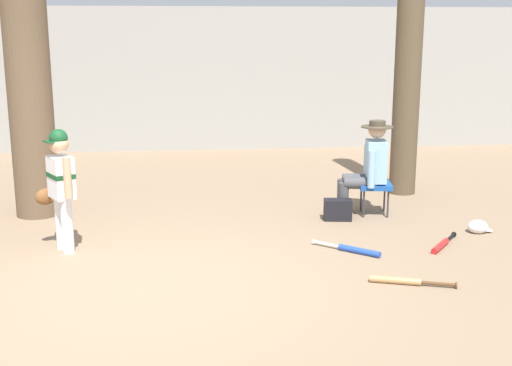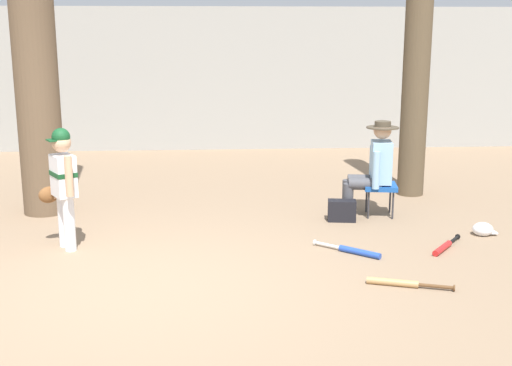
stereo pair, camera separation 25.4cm
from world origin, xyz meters
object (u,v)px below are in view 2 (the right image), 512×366
Objects in this scene: young_ballplayer at (62,181)px; bat_red_barrel at (444,247)px; tree_near_player at (33,31)px; folding_stool at (380,188)px; handbag_beside_stool at (342,211)px; bat_blue_youth at (354,251)px; batting_helmet_white at (483,229)px; seated_spectator at (373,166)px; bat_wood_tan at (399,283)px; tree_behind_spectator at (417,49)px.

bat_red_barrel is at bearing -4.46° from young_ballplayer.
tree_near_player reaches higher than bat_red_barrel.
folding_stool is 0.60m from handbag_beside_stool.
folding_stool is at bearing -5.79° from tree_near_player.
bat_blue_youth is (3.63, -1.88, -2.25)m from tree_near_player.
bat_red_barrel is 2.16× the size of batting_helmet_white.
young_ballplayer is 3.73m from seated_spectator.
tree_near_player is 4.40× the size of seated_spectator.
bat_red_barrel is at bearing 52.49° from bat_wood_tan.
young_ballplayer reaches higher than bat_blue_youth.
tree_behind_spectator reaches higher than young_ballplayer.
seated_spectator is 3.53× the size of handbag_beside_stool.
tree_behind_spectator is 7.10× the size of bat_blue_youth.
young_ballplayer is at bearing 158.24° from bat_wood_tan.
young_ballplayer reaches higher than seated_spectator.
tree_behind_spectator reaches higher than folding_stool.
bat_blue_youth is (-0.62, -1.45, -0.33)m from folding_stool.
handbag_beside_stool is at bearing 155.64° from batting_helmet_white.
handbag_beside_stool reaches higher than bat_wood_tan.
bat_blue_youth is (-0.52, -1.46, -0.61)m from seated_spectator.
seated_spectator reaches higher than bat_blue_youth.
handbag_beside_stool is at bearing 15.13° from young_ballplayer.
batting_helmet_white is at bearing -42.04° from folding_stool.
batting_helmet_white is at bearing 47.01° from bat_wood_tan.
handbag_beside_stool is at bearing 85.31° from bat_blue_youth.
handbag_beside_stool is (3.73, -0.64, -2.15)m from tree_near_player.
bat_red_barrel is at bearing -141.73° from batting_helmet_white.
tree_near_player is 8.84× the size of bat_red_barrel.
batting_helmet_white is (1.60, 0.56, 0.04)m from bat_blue_youth.
folding_stool is 0.71× the size of bat_blue_youth.
bat_wood_tan is (-0.39, -2.37, -0.33)m from folding_stool.
folding_stool is 0.29m from seated_spectator.
bat_wood_tan is at bearing -86.73° from handbag_beside_stool.
bat_wood_tan is 2.02m from batting_helmet_white.
batting_helmet_white is (1.08, -0.90, -0.57)m from seated_spectator.
batting_helmet_white is (0.27, -1.98, -1.98)m from tree_behind_spectator.
young_ballplayer is 2.88× the size of folding_stool.
handbag_beside_stool is (3.15, 0.85, -0.61)m from young_ballplayer.
bat_blue_youth is at bearing -94.69° from handbag_beside_stool.
batting_helmet_white is (0.99, -0.89, -0.30)m from folding_stool.
tree_near_player is at bearing -172.42° from tree_behind_spectator.
seated_spectator is at bearing 140.19° from batting_helmet_white.
bat_wood_tan is (0.12, -2.16, -0.10)m from handbag_beside_stool.
young_ballplayer is at bearing -164.87° from handbag_beside_stool.
seated_spectator is at bearing 171.78° from folding_stool.
tree_behind_spectator is at bearing 7.58° from tree_near_player.
young_ballplayer is 4.72× the size of batting_helmet_white.
bat_wood_tan is at bearing -99.45° from folding_stool.
tree_behind_spectator is 3.50× the size of young_ballplayer.
tree_behind_spectator is 2.13m from folding_stool.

